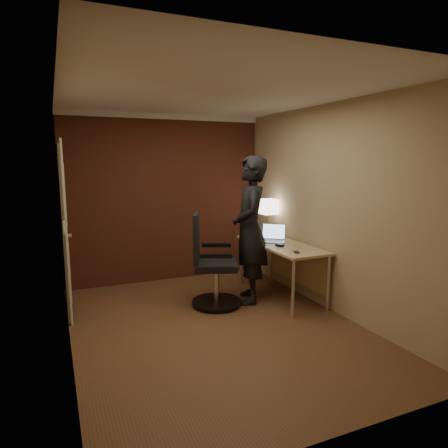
# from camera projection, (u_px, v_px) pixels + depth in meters

# --- Properties ---
(room) EXTENTS (4.00, 4.00, 4.00)m
(room) POSITION_uv_depth(u_px,v_px,m) (154.00, 194.00, 5.52)
(room) COLOR brown
(room) RESTS_ON ground
(desk) EXTENTS (0.60, 1.50, 0.73)m
(desk) POSITION_uv_depth(u_px,v_px,m) (285.00, 253.00, 5.36)
(desk) COLOR #D8B97C
(desk) RESTS_ON ground
(desk_lamp) EXTENTS (0.22, 0.22, 0.54)m
(desk_lamp) POSITION_uv_depth(u_px,v_px,m) (269.00, 207.00, 5.86)
(desk_lamp) COLOR silver
(desk_lamp) RESTS_ON desk
(laptop) EXTENTS (0.42, 0.41, 0.23)m
(laptop) POSITION_uv_depth(u_px,v_px,m) (273.00, 236.00, 5.48)
(laptop) COLOR silver
(laptop) RESTS_ON desk
(mouse) EXTENTS (0.09, 0.12, 0.03)m
(mouse) POSITION_uv_depth(u_px,v_px,m) (280.00, 245.00, 5.14)
(mouse) COLOR black
(mouse) RESTS_ON desk
(phone) EXTENTS (0.09, 0.13, 0.01)m
(phone) POSITION_uv_depth(u_px,v_px,m) (296.00, 252.00, 4.80)
(phone) COLOR black
(phone) RESTS_ON desk
(office_chair) EXTENTS (0.68, 0.74, 1.16)m
(office_chair) POSITION_uv_depth(u_px,v_px,m) (210.00, 266.00, 5.00)
(office_chair) COLOR black
(office_chair) RESTS_ON ground
(person) EXTENTS (0.68, 0.81, 1.89)m
(person) POSITION_uv_depth(u_px,v_px,m) (250.00, 230.00, 5.12)
(person) COLOR black
(person) RESTS_ON ground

